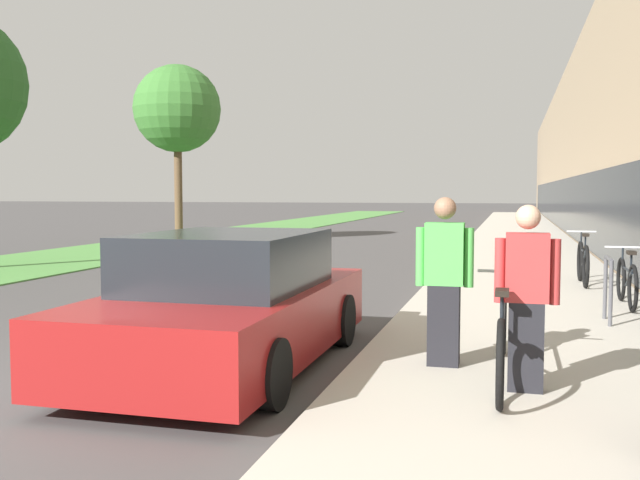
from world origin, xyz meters
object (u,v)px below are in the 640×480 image
at_px(person_rider, 527,298).
at_px(bike_rack_hoop, 608,283).
at_px(tandem_bicycle, 502,337).
at_px(parked_sedan_curbside, 229,305).
at_px(cruiser_bike_nearest, 627,282).
at_px(street_tree_far, 177,109).
at_px(person_bystander, 444,281).
at_px(cruiser_bike_middle, 583,263).

distance_m(person_rider, bike_rack_hoop, 3.70).
xyz_separation_m(tandem_bicycle, parked_sedan_curbside, (-2.73, 0.26, 0.13)).
bearing_deg(cruiser_bike_nearest, bike_rack_hoop, -106.65).
distance_m(cruiser_bike_nearest, street_tree_far, 18.11).
bearing_deg(person_bystander, person_rider, -43.48).
relative_size(tandem_bicycle, bike_rack_hoop, 3.12).
relative_size(tandem_bicycle, person_rider, 1.68).
bearing_deg(bike_rack_hoop, street_tree_far, 133.42).
bearing_deg(person_bystander, cruiser_bike_nearest, 62.15).
xyz_separation_m(cruiser_bike_nearest, street_tree_far, (-13.03, 11.86, 4.19)).
distance_m(person_rider, cruiser_bike_middle, 7.52).
distance_m(person_bystander, bike_rack_hoop, 3.37).
relative_size(cruiser_bike_nearest, cruiser_bike_middle, 0.98).
distance_m(person_bystander, cruiser_bike_middle, 6.98).
height_order(cruiser_bike_middle, parked_sedan_curbside, parked_sedan_curbside).
height_order(tandem_bicycle, street_tree_far, street_tree_far).
xyz_separation_m(tandem_bicycle, cruiser_bike_nearest, (1.70, 4.64, -0.02)).
distance_m(cruiser_bike_nearest, cruiser_bike_middle, 2.48).
relative_size(tandem_bicycle, person_bystander, 1.62).
height_order(person_rider, person_bystander, person_bystander).
relative_size(person_bystander, cruiser_bike_middle, 0.90).
bearing_deg(cruiser_bike_middle, bike_rack_hoop, -90.72).
bearing_deg(person_rider, cruiser_bike_nearest, 73.18).
bearing_deg(tandem_bicycle, street_tree_far, 124.47).
bearing_deg(street_tree_far, person_rider, -55.61).
bearing_deg(bike_rack_hoop, cruiser_bike_middle, 89.28).
relative_size(person_rider, cruiser_bike_nearest, 0.88).
relative_size(person_rider, parked_sedan_curbside, 0.37).
bearing_deg(cruiser_bike_nearest, person_bystander, -117.85).
bearing_deg(parked_sedan_curbside, bike_rack_hoop, 36.26).
xyz_separation_m(cruiser_bike_nearest, cruiser_bike_middle, (-0.38, 2.45, 0.04)).
height_order(person_bystander, parked_sedan_curbside, person_bystander).
bearing_deg(cruiser_bike_middle, person_rider, -98.58).
relative_size(cruiser_bike_middle, parked_sedan_curbside, 0.42).
height_order(cruiser_bike_middle, street_tree_far, street_tree_far).
bearing_deg(parked_sedan_curbside, cruiser_bike_middle, 59.37).
bearing_deg(cruiser_bike_middle, cruiser_bike_nearest, -81.11).
height_order(tandem_bicycle, person_rider, person_rider).
relative_size(cruiser_bike_nearest, parked_sedan_curbside, 0.42).
bearing_deg(bike_rack_hoop, person_rider, -106.89).
height_order(person_rider, parked_sedan_curbside, person_rider).
bearing_deg(person_rider, parked_sedan_curbside, 168.42).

